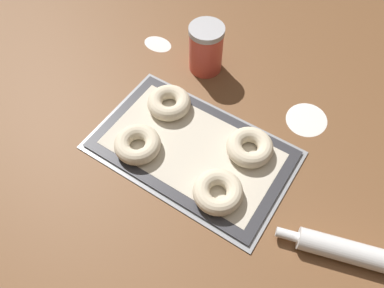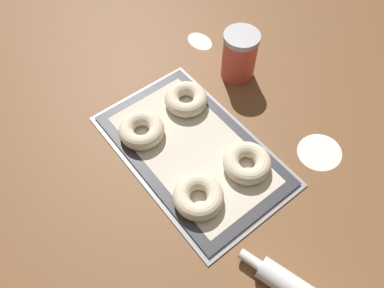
{
  "view_description": "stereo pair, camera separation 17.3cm",
  "coord_description": "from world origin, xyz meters",
  "px_view_note": "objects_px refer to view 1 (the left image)",
  "views": [
    {
      "loc": [
        0.3,
        -0.43,
        0.84
      ],
      "look_at": [
        0.01,
        0.02,
        0.03
      ],
      "focal_mm": 35.0,
      "sensor_mm": 36.0,
      "label": 1
    },
    {
      "loc": [
        0.43,
        -0.31,
        0.84
      ],
      "look_at": [
        0.01,
        0.02,
        0.03
      ],
      "focal_mm": 35.0,
      "sensor_mm": 36.0,
      "label": 2
    }
  ],
  "objects_px": {
    "bagel_back_left": "(169,103)",
    "bagel_back_right": "(250,147)",
    "bagel_front_right": "(218,192)",
    "flour_canister": "(206,49)",
    "rolling_pin": "(381,260)",
    "baking_tray": "(192,150)",
    "bagel_front_left": "(138,144)"
  },
  "relations": [
    {
      "from": "bagel_front_left",
      "to": "bagel_front_right",
      "type": "height_order",
      "value": "same"
    },
    {
      "from": "baking_tray",
      "to": "rolling_pin",
      "type": "relative_size",
      "value": 1.18
    },
    {
      "from": "flour_canister",
      "to": "bagel_front_left",
      "type": "bearing_deg",
      "value": -87.28
    },
    {
      "from": "bagel_back_right",
      "to": "flour_canister",
      "type": "xyz_separation_m",
      "value": [
        -0.26,
        0.21,
        0.04
      ]
    },
    {
      "from": "bagel_back_left",
      "to": "flour_canister",
      "type": "xyz_separation_m",
      "value": [
        -0.01,
        0.2,
        0.04
      ]
    },
    {
      "from": "bagel_front_left",
      "to": "bagel_front_right",
      "type": "distance_m",
      "value": 0.24
    },
    {
      "from": "bagel_back_left",
      "to": "bagel_back_right",
      "type": "distance_m",
      "value": 0.26
    },
    {
      "from": "bagel_front_right",
      "to": "rolling_pin",
      "type": "distance_m",
      "value": 0.38
    },
    {
      "from": "bagel_front_left",
      "to": "flour_canister",
      "type": "bearing_deg",
      "value": 92.72
    },
    {
      "from": "bagel_front_left",
      "to": "bagel_back_left",
      "type": "distance_m",
      "value": 0.16
    },
    {
      "from": "baking_tray",
      "to": "rolling_pin",
      "type": "distance_m",
      "value": 0.51
    },
    {
      "from": "bagel_front_right",
      "to": "bagel_back_left",
      "type": "bearing_deg",
      "value": 147.73
    },
    {
      "from": "bagel_back_left",
      "to": "bagel_back_right",
      "type": "xyz_separation_m",
      "value": [
        0.26,
        -0.01,
        0.0
      ]
    },
    {
      "from": "baking_tray",
      "to": "bagel_back_right",
      "type": "xyz_separation_m",
      "value": [
        0.13,
        0.07,
        0.03
      ]
    },
    {
      "from": "flour_canister",
      "to": "rolling_pin",
      "type": "distance_m",
      "value": 0.71
    },
    {
      "from": "bagel_back_right",
      "to": "bagel_front_right",
      "type": "bearing_deg",
      "value": -91.05
    },
    {
      "from": "bagel_front_left",
      "to": "flour_canister",
      "type": "height_order",
      "value": "flour_canister"
    },
    {
      "from": "bagel_front_left",
      "to": "bagel_back_left",
      "type": "xyz_separation_m",
      "value": [
        -0.01,
        0.16,
        0.0
      ]
    },
    {
      "from": "baking_tray",
      "to": "flour_canister",
      "type": "height_order",
      "value": "flour_canister"
    },
    {
      "from": "bagel_back_right",
      "to": "flour_canister",
      "type": "distance_m",
      "value": 0.34
    },
    {
      "from": "bagel_front_left",
      "to": "rolling_pin",
      "type": "xyz_separation_m",
      "value": [
        0.62,
        0.05,
        -0.01
      ]
    },
    {
      "from": "bagel_back_right",
      "to": "rolling_pin",
      "type": "distance_m",
      "value": 0.39
    },
    {
      "from": "bagel_front_right",
      "to": "flour_canister",
      "type": "relative_size",
      "value": 0.81
    },
    {
      "from": "bagel_front_right",
      "to": "flour_canister",
      "type": "xyz_separation_m",
      "value": [
        -0.26,
        0.36,
        0.04
      ]
    },
    {
      "from": "bagel_back_left",
      "to": "rolling_pin",
      "type": "relative_size",
      "value": 0.28
    },
    {
      "from": "bagel_front_right",
      "to": "rolling_pin",
      "type": "height_order",
      "value": "bagel_front_right"
    },
    {
      "from": "flour_canister",
      "to": "rolling_pin",
      "type": "xyz_separation_m",
      "value": [
        0.64,
        -0.31,
        -0.05
      ]
    },
    {
      "from": "rolling_pin",
      "to": "flour_canister",
      "type": "bearing_deg",
      "value": 154.26
    },
    {
      "from": "baking_tray",
      "to": "bagel_front_right",
      "type": "distance_m",
      "value": 0.15
    },
    {
      "from": "bagel_front_left",
      "to": "bagel_front_right",
      "type": "relative_size",
      "value": 1.0
    },
    {
      "from": "bagel_back_right",
      "to": "rolling_pin",
      "type": "relative_size",
      "value": 0.28
    },
    {
      "from": "rolling_pin",
      "to": "baking_tray",
      "type": "bearing_deg",
      "value": 176.99
    }
  ]
}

